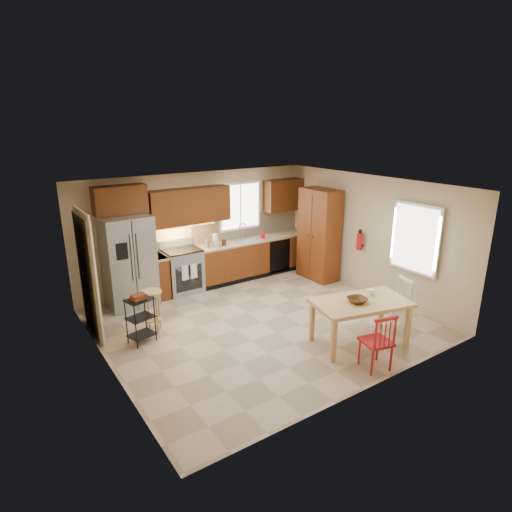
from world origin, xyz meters
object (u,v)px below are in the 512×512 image
object	(u,v)px
table_bowl	(357,303)
table_jar	(371,293)
chair_red	(376,341)
chair_white	(395,304)
range_stove	(183,271)
soap_bottle	(263,235)
fire_extinguisher	(359,241)
refrigerator	(129,262)
dining_table	(359,323)
utility_cart	(141,320)
bar_stool	(153,311)
pantry	(319,235)

from	to	relation	value
table_bowl	table_jar	bearing A→B (deg)	12.53
chair_red	chair_white	size ratio (longest dim) A/B	1.00
range_stove	chair_white	xyz separation A→B (m)	(2.39, -3.67, -0.01)
soap_bottle	fire_extinguisher	world-z (taller)	fire_extinguisher
fire_extinguisher	table_bowl	size ratio (longest dim) A/B	1.16
refrigerator	dining_table	distance (m)	4.52
chair_red	table_bowl	bearing A→B (deg)	82.24
soap_bottle	table_jar	size ratio (longest dim) A/B	1.48
range_stove	utility_cart	xyz separation A→B (m)	(-1.53, -1.67, -0.05)
table_jar	soap_bottle	bearing A→B (deg)	85.88
chair_white	bar_stool	size ratio (longest dim) A/B	1.22
chair_white	table_jar	distance (m)	0.70
chair_white	bar_stool	distance (m)	4.27
range_stove	table_bowl	xyz separation A→B (m)	(1.34, -3.72, 0.30)
fire_extinguisher	bar_stool	bearing A→B (deg)	171.22
soap_bottle	table_bowl	world-z (taller)	soap_bottle
pantry	bar_stool	size ratio (longest dim) A/B	2.84
table_bowl	bar_stool	size ratio (longest dim) A/B	0.42
soap_bottle	pantry	size ratio (longest dim) A/B	0.09
refrigerator	range_stove	world-z (taller)	refrigerator
chair_white	table_jar	size ratio (longest dim) A/B	6.99
table_bowl	chair_white	bearing A→B (deg)	2.74
refrigerator	range_stove	distance (m)	1.24
table_jar	bar_stool	bearing A→B (deg)	142.68
soap_bottle	chair_white	bearing A→B (deg)	-84.29
refrigerator	bar_stool	distance (m)	1.41
fire_extinguisher	chair_white	xyz separation A→B (m)	(-0.79, -1.64, -0.65)
soap_bottle	table_bowl	size ratio (longest dim) A/B	0.61
refrigerator	fire_extinguisher	xyz separation A→B (m)	(4.33, -1.98, 0.19)
refrigerator	chair_red	distance (m)	4.88
dining_table	soap_bottle	bearing A→B (deg)	94.35
fire_extinguisher	chair_red	world-z (taller)	fire_extinguisher
dining_table	table_jar	bearing A→B (deg)	29.52
bar_stool	range_stove	bearing A→B (deg)	65.27
refrigerator	soap_bottle	bearing A→B (deg)	-0.45
refrigerator	table_bowl	world-z (taller)	refrigerator
pantry	fire_extinguisher	size ratio (longest dim) A/B	5.83
range_stove	pantry	size ratio (longest dim) A/B	0.44
pantry	chair_red	xyz separation A→B (m)	(-1.89, -3.39, -0.60)
pantry	dining_table	world-z (taller)	pantry
refrigerator	range_stove	size ratio (longest dim) A/B	1.98
pantry	utility_cart	bearing A→B (deg)	-171.37
range_stove	dining_table	size ratio (longest dim) A/B	0.60
refrigerator	table_jar	distance (m)	4.61
dining_table	utility_cart	world-z (taller)	utility_cart
bar_stool	chair_white	bearing A→B (deg)	-16.03
table_bowl	bar_stool	distance (m)	3.50
dining_table	chair_red	world-z (taller)	chair_red
range_stove	chair_red	xyz separation A→B (m)	(1.09, -4.37, -0.01)
utility_cart	chair_red	bearing A→B (deg)	-59.88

